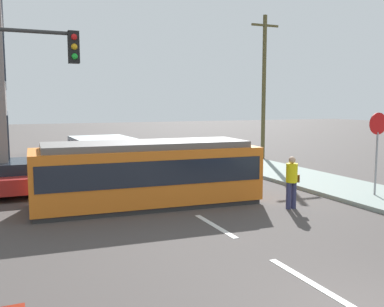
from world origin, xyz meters
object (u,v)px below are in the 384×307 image
object	(u,v)px
streetcar_tram	(147,172)
traffic_light_mast	(6,87)
utility_pole_mid	(264,85)
pedestrian_crossing	(292,179)
stop_sign	(377,136)
city_bus	(108,157)
parked_sedan_mid	(10,176)

from	to	relation	value
streetcar_tram	traffic_light_mast	size ratio (longest dim) A/B	1.38
utility_pole_mid	pedestrian_crossing	bearing A→B (deg)	-118.19
stop_sign	utility_pole_mid	bearing A→B (deg)	77.62
city_bus	pedestrian_crossing	bearing A→B (deg)	-59.72
streetcar_tram	traffic_light_mast	distance (m)	5.15
parked_sedan_mid	utility_pole_mid	world-z (taller)	utility_pole_mid
pedestrian_crossing	utility_pole_mid	world-z (taller)	utility_pole_mid
stop_sign	traffic_light_mast	size ratio (longest dim) A/B	0.54
stop_sign	traffic_light_mast	xyz separation A→B (m)	(-11.77, 0.76, 1.56)
city_bus	utility_pole_mid	distance (m)	11.55
streetcar_tram	parked_sedan_mid	world-z (taller)	streetcar_tram
city_bus	streetcar_tram	bearing A→B (deg)	-87.56
parked_sedan_mid	stop_sign	world-z (taller)	stop_sign
parked_sedan_mid	utility_pole_mid	xyz separation A→B (m)	(14.26, 4.97, 3.82)
streetcar_tram	stop_sign	xyz separation A→B (m)	(7.64, -2.27, 1.11)
parked_sedan_mid	utility_pole_mid	bearing A→B (deg)	19.21
city_bus	stop_sign	world-z (taller)	stop_sign
stop_sign	parked_sedan_mid	bearing A→B (deg)	152.14
parked_sedan_mid	city_bus	bearing A→B (deg)	14.88
pedestrian_crossing	streetcar_tram	bearing A→B (deg)	150.23
streetcar_tram	stop_sign	bearing A→B (deg)	-16.56
pedestrian_crossing	parked_sedan_mid	xyz separation A→B (m)	(-8.22, 6.29, -0.32)
parked_sedan_mid	stop_sign	xyz separation A→B (m)	(11.80, -6.24, 1.57)
pedestrian_crossing	stop_sign	distance (m)	3.79
traffic_light_mast	utility_pole_mid	bearing A→B (deg)	36.27
pedestrian_crossing	traffic_light_mast	size ratio (longest dim) A/B	0.31
streetcar_tram	pedestrian_crossing	bearing A→B (deg)	-29.77
streetcar_tram	traffic_light_mast	world-z (taller)	traffic_light_mast
stop_sign	traffic_light_mast	world-z (taller)	traffic_light_mast
utility_pole_mid	traffic_light_mast	bearing A→B (deg)	-143.73
parked_sedan_mid	traffic_light_mast	bearing A→B (deg)	-89.77
streetcar_tram	pedestrian_crossing	world-z (taller)	streetcar_tram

